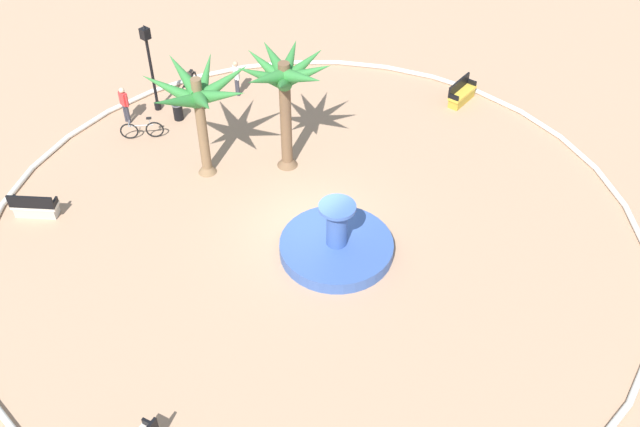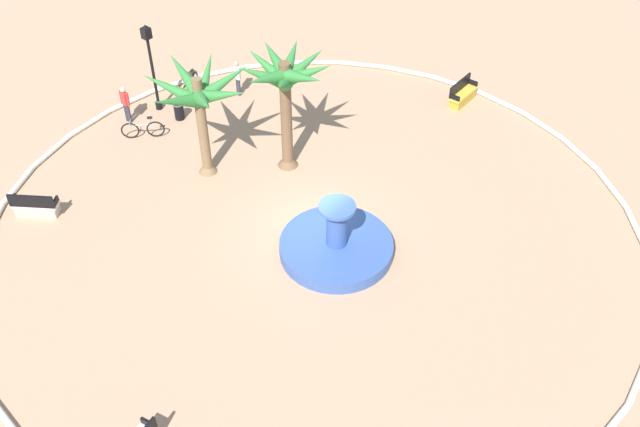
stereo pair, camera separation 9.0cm
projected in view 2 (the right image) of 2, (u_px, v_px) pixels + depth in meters
The scene contains 13 objects.
ground_plane at pixel (313, 228), 24.73m from camera, with size 80.00×80.00×0.00m, color tan.
plaza_curb at pixel (313, 226), 24.66m from camera, with size 22.48×22.48×0.20m, color silver.
fountain at pixel (336, 246), 23.65m from camera, with size 3.77×3.77×2.06m.
palm_tree_near_fountain at pixel (285, 82), 24.98m from camera, with size 3.53×3.53×4.66m.
palm_tree_by_curb at pixel (199, 96), 24.90m from camera, with size 4.03×4.17×4.30m.
bench_west at pixel (462, 95), 30.41m from camera, with size 1.61×0.53×1.00m.
bench_north at pixel (36, 207), 25.04m from camera, with size 1.33×1.60×1.00m.
lamppost at pixel (151, 61), 28.77m from camera, with size 0.32×0.32×3.85m.
trash_bin at pixel (179, 111), 29.46m from camera, with size 0.46×0.46×0.73m.
bicycle_red_frame at pixel (143, 129), 28.47m from camera, with size 1.27×1.25×0.94m.
bicycle_by_lamppost at pixel (190, 85), 30.92m from camera, with size 1.57×0.80×0.94m.
person_cyclist_helmet at pixel (237, 76), 30.51m from camera, with size 0.33×0.48×1.61m.
person_cyclist_photo at pixel (125, 103), 28.96m from camera, with size 0.22×0.53×1.62m.
Camera 2 is at (13.77, 11.74, 16.85)m, focal length 40.28 mm.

